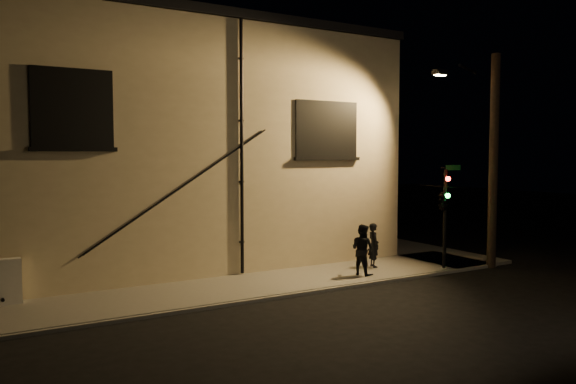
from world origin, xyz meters
TOP-DOWN VIEW (x-y plane):
  - ground at (0.00, 0.00)m, footprint 90.00×90.00m
  - sidewalk at (1.22, 4.39)m, footprint 21.00×16.00m
  - building at (-3.00, 8.99)m, footprint 16.20×12.23m
  - pedestrian_a at (2.73, 1.67)m, footprint 0.51×0.64m
  - pedestrian_b at (1.59, 0.84)m, footprint 0.83×0.95m
  - traffic_signal at (4.58, 0.19)m, footprint 1.24×2.12m
  - streetlamp_pole at (6.63, -0.06)m, footprint 2.04×1.40m

SIDE VIEW (x-z plane):
  - ground at x=0.00m, z-range 0.00..0.00m
  - sidewalk at x=1.22m, z-range 0.00..0.12m
  - pedestrian_a at x=2.73m, z-range 0.12..1.68m
  - pedestrian_b at x=1.59m, z-range 0.12..1.80m
  - traffic_signal at x=4.58m, z-range 0.75..4.35m
  - streetlamp_pole at x=6.63m, z-range 0.20..7.86m
  - building at x=-3.00m, z-range 0.00..8.80m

